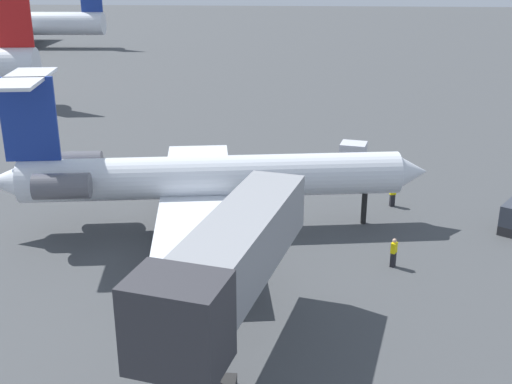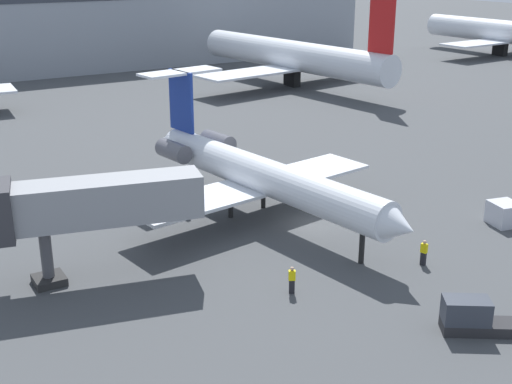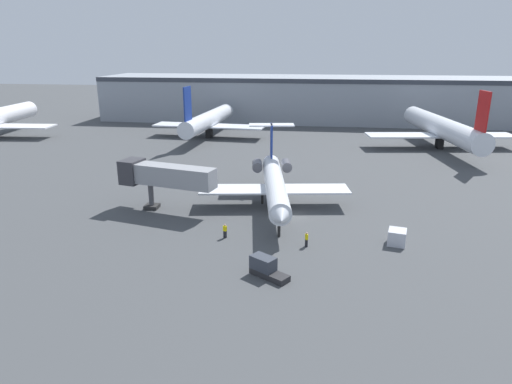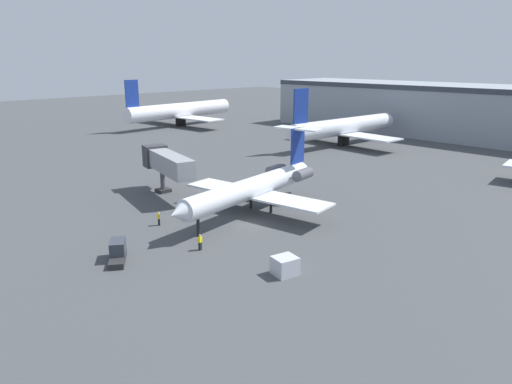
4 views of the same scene
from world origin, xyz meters
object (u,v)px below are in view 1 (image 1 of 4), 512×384
Objects in this scene: ground_crew_loader at (394,252)px; cargo_container_uld at (353,153)px; regional_jet at (198,176)px; jet_bridge at (226,267)px; ground_crew_marshaller at (393,194)px; parked_airliner_east_mid at (16,24)px.

ground_crew_loader reaches higher than cargo_container_uld.
jet_bridge is at bearing -166.57° from regional_jet.
cargo_container_uld is (9.90, 2.00, -0.01)m from ground_crew_marshaller.
jet_bridge reaches higher than cargo_container_uld.
jet_bridge is 0.40× the size of parked_airliner_east_mid.
parked_airliner_east_mid is at bearing 40.45° from cargo_container_uld.
regional_jet is 13.81m from ground_crew_marshaller.
parked_airliner_east_mid is (69.03, 58.85, 3.58)m from cargo_container_uld.
cargo_container_uld is at bearing 2.62° from ground_crew_loader.
jet_bridge is (-14.65, -3.50, 1.31)m from regional_jet.
regional_jet is 96.61m from parked_airliner_east_mid.
ground_crew_loader is at bearing -38.44° from jet_bridge.
ground_crew_marshaller is (4.81, -12.67, -2.65)m from regional_jet.
parked_airliner_east_mid reaches higher than regional_jet.
jet_bridge is 21.87m from ground_crew_marshaller.
ground_crew_marshaller is at bearing -69.23° from regional_jet.
cargo_container_uld is at bearing -13.74° from jet_bridge.
regional_jet is at bearing 144.03° from cargo_container_uld.
ground_crew_marshaller is at bearing -168.56° from cargo_container_uld.
ground_crew_marshaller is 0.05× the size of parked_airliner_east_mid.
parked_airliner_east_mid is at bearing 34.09° from ground_crew_loader.
ground_crew_loader is 0.69× the size of cargo_container_uld.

